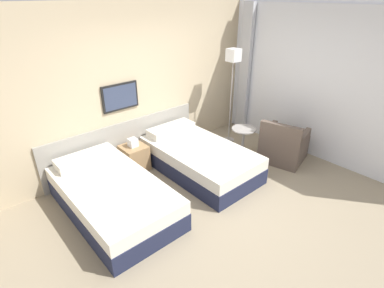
{
  "coord_description": "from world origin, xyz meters",
  "views": [
    {
      "loc": [
        -2.66,
        -2.43,
        2.8
      ],
      "look_at": [
        0.17,
        0.79,
        0.61
      ],
      "focal_mm": 28.0,
      "sensor_mm": 36.0,
      "label": 1
    }
  ],
  "objects": [
    {
      "name": "wall_headboard",
      "position": [
        -0.03,
        1.94,
        1.3
      ],
      "size": [
        10.0,
        0.1,
        2.7
      ],
      "color": "#C6B28E",
      "rests_on": "ground_plane"
    },
    {
      "name": "bed_near_door",
      "position": [
        -1.25,
        0.87,
        0.24
      ],
      "size": [
        1.12,
        2.03,
        0.59
      ],
      "color": "#1E233D",
      "rests_on": "ground_plane"
    },
    {
      "name": "side_table",
      "position": [
        1.31,
        0.66,
        0.42
      ],
      "size": [
        0.44,
        0.44,
        0.6
      ],
      "color": "gray",
      "rests_on": "ground_plane"
    },
    {
      "name": "ground_plane",
      "position": [
        0.0,
        0.0,
        0.0
      ],
      "size": [
        16.0,
        16.0,
        0.0
      ],
      "primitive_type": "plane",
      "color": "gray"
    },
    {
      "name": "bed_near_window",
      "position": [
        0.39,
        0.87,
        0.24
      ],
      "size": [
        1.12,
        2.03,
        0.59
      ],
      "color": "#1E233D",
      "rests_on": "ground_plane"
    },
    {
      "name": "nightstand",
      "position": [
        -0.43,
        1.62,
        0.24
      ],
      "size": [
        0.4,
        0.41,
        0.6
      ],
      "color": "#9E7A51",
      "rests_on": "ground_plane"
    },
    {
      "name": "wall_window",
      "position": [
        2.43,
        -0.19,
        1.34
      ],
      "size": [
        0.21,
        4.41,
        2.7
      ],
      "color": "white",
      "rests_on": "ground_plane"
    },
    {
      "name": "floor_lamp",
      "position": [
        1.67,
        1.33,
        1.54
      ],
      "size": [
        0.24,
        0.24,
        1.87
      ],
      "color": "#9E9993",
      "rests_on": "ground_plane"
    },
    {
      "name": "armchair",
      "position": [
        1.8,
        0.12,
        0.27
      ],
      "size": [
        0.91,
        0.89,
        0.81
      ],
      "rotation": [
        0.0,
        0.0,
        1.83
      ],
      "color": "brown",
      "rests_on": "ground_plane"
    }
  ]
}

